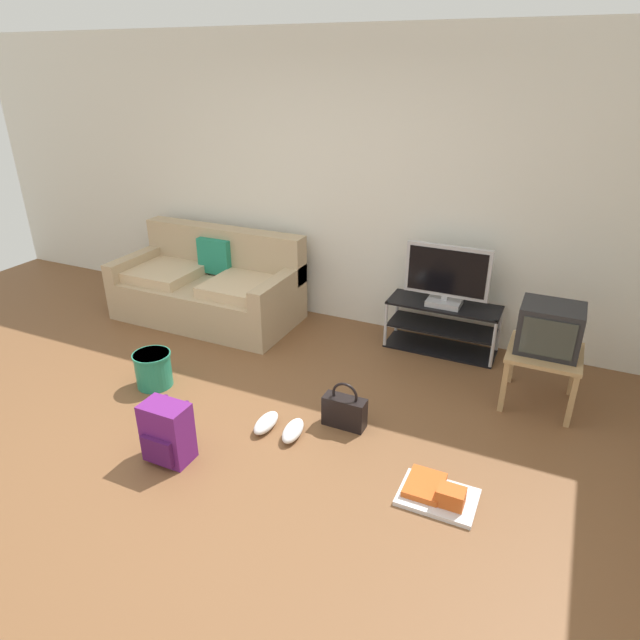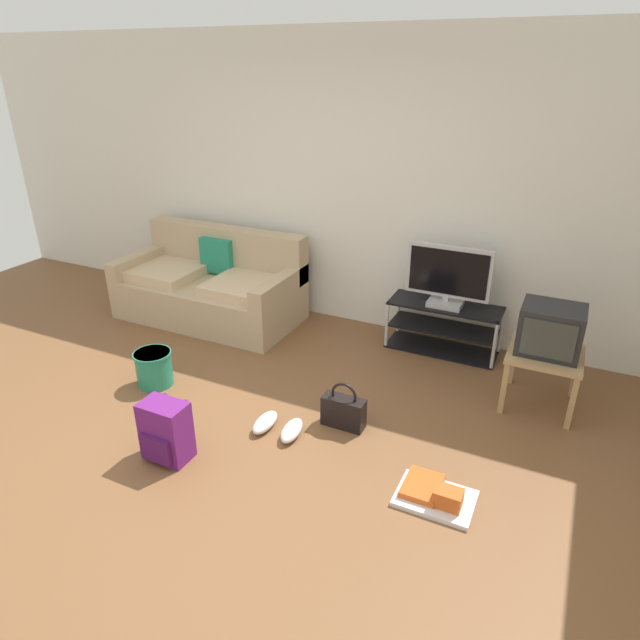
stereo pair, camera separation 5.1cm
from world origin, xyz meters
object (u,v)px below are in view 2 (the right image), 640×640
crt_tv (551,330)px  cleaning_bucket (154,367)px  sneakers_pair (278,426)px  couch (212,287)px  flat_tv (448,277)px  backpack (166,432)px  side_table (544,361)px  handbag (344,411)px  tv_stand (443,328)px  floor_tray (435,495)px

crt_tv → cleaning_bucket: 3.08m
crt_tv → sneakers_pair: bearing=-143.7°
couch → cleaning_bucket: (0.37, -1.33, -0.16)m
crt_tv → cleaning_bucket: crt_tv is taller
flat_tv → backpack: flat_tv is taller
side_table → handbag: 1.55m
backpack → handbag: bearing=52.5°
couch → cleaning_bucket: bearing=-74.4°
flat_tv → handbag: size_ratio=2.03×
side_table → handbag: (-1.24, -0.91, -0.25)m
tv_stand → backpack: (-1.26, -2.29, -0.02)m
backpack → handbag: 1.24m
side_table → cleaning_bucket: 3.05m
crt_tv → cleaning_bucket: size_ratio=1.44×
sneakers_pair → handbag: bearing=34.7°
side_table → floor_tray: bearing=-107.8°
handbag → floor_tray: size_ratio=0.78×
flat_tv → side_table: flat_tv is taller
flat_tv → sneakers_pair: bearing=-113.3°
couch → sneakers_pair: 2.18m
side_table → flat_tv: bearing=149.2°
cleaning_bucket → sneakers_pair: 1.24m
side_table → crt_tv: bearing=90.0°
cleaning_bucket → side_table: bearing=20.2°
cleaning_bucket → floor_tray: 2.44m
flat_tv → handbag: (-0.35, -1.44, -0.59)m
backpack → tv_stand: bearing=71.5°
tv_stand → crt_tv: size_ratio=2.26×
sneakers_pair → couch: bearing=137.7°
side_table → handbag: side_table is taller
tv_stand → crt_tv: crt_tv is taller
couch → crt_tv: bearing=-4.7°
tv_stand → flat_tv: flat_tv is taller
crt_tv → backpack: 2.81m
couch → tv_stand: 2.35m
cleaning_bucket → couch: bearing=105.6°
side_table → backpack: 2.77m
side_table → handbag: size_ratio=1.47×
side_table → sneakers_pair: size_ratio=1.46×
flat_tv → side_table: 1.09m
handbag → sneakers_pair: size_ratio=0.99×
tv_stand → side_table: (0.89, -0.55, 0.16)m
floor_tray → sneakers_pair: bearing=171.2°
couch → sneakers_pair: (1.60, -1.46, -0.27)m
tv_stand → cleaning_bucket: size_ratio=3.26×
couch → crt_tv: size_ratio=4.16×
tv_stand → handbag: (-0.35, -1.46, -0.10)m
side_table → sneakers_pair: 2.03m
couch → tv_stand: bearing=6.7°
cleaning_bucket → floor_tray: (2.42, -0.31, -0.11)m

